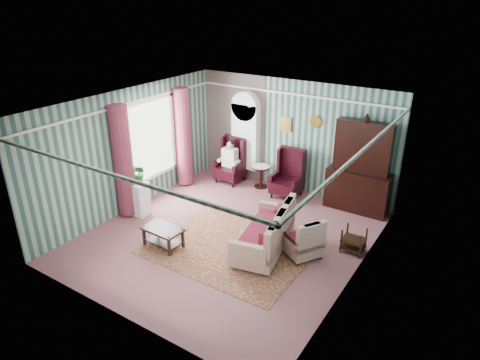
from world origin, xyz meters
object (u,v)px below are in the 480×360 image
Objects in this scene: dresser_hutch at (361,164)px; plant_stand at (137,198)px; wingback_left at (230,161)px; sofa at (264,226)px; floral_armchair at (303,235)px; nest_table at (354,240)px; coffee_table at (163,237)px; bookcase at (245,141)px; round_side_table at (261,177)px; seated_woman at (230,162)px; wingback_right at (287,174)px.

dresser_hutch is 5.31m from plant_stand.
dresser_hutch is 1.89× the size of wingback_left.
sofa is 0.80m from floral_armchair.
dresser_hutch is 1.25× the size of sofa.
sofa is at bearing -149.32° from nest_table.
wingback_left reaches higher than sofa.
plant_stand is 0.98× the size of coffee_table.
bookcase is 3.39m from plant_stand.
sofa is at bearing -109.97° from dresser_hutch.
bookcase is 3.73× the size of round_side_table.
seated_woman reaches higher than floral_armchair.
wingback_right is at bearing 65.13° from floral_armchair.
wingback_right is at bearing 47.16° from plant_stand.
wingback_right reaches higher than sofa.
floral_armchair is 2.87m from coffee_table.
sofa is at bearing -73.18° from wingback_right.
floral_armchair is (0.76, 0.23, -0.08)m from sofa.
sofa reaches higher than nest_table.
dresser_hutch reaches higher than wingback_left.
bookcase is 4.06m from floral_armchair.
wingback_left is 0.04m from seated_woman.
wingback_right is at bearing 0.00° from seated_woman.
dresser_hutch reaches higher than nest_table.
bookcase is at bearing 26.21° from sofa.
bookcase is 3.69m from sofa.
coffee_table is at bearing -93.22° from round_side_table.
wingback_right is 2.81m from nest_table.
nest_table is at bearing 30.00° from coffee_table.
round_side_table is 0.75× the size of plant_stand.
wingback_right reaches higher than round_side_table.
seated_woman reaches higher than nest_table.
bookcase is 0.95× the size of dresser_hutch.
sofa is at bearing -58.70° from round_side_table.
round_side_table is at bearing 75.77° from floral_armchair.
nest_table is (0.57, -1.82, -0.91)m from dresser_hutch.
wingback_left reaches higher than coffee_table.
dresser_hutch is 3.56m from seated_woman.
coffee_table is at bearing 107.52° from sofa.
coffee_table is (0.69, -3.50, -0.41)m from wingback_left.
dresser_hutch is 1.86m from wingback_right.
dresser_hutch is 3.55m from wingback_left.
floral_armchair is at bearing -85.02° from sofa.
coffee_table is (0.69, -3.50, -0.37)m from seated_woman.
nest_table is 0.29× the size of sofa.
floral_armchair is (-0.81, -0.70, 0.20)m from nest_table.
floral_armchair is (-0.24, -2.52, -0.71)m from dresser_hutch.
floral_armchair is at bearing -45.44° from round_side_table.
dresser_hutch is at bearing 4.41° from seated_woman.
wingback_left reaches higher than seated_woman.
sofa is (1.60, -2.63, 0.25)m from round_side_table.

